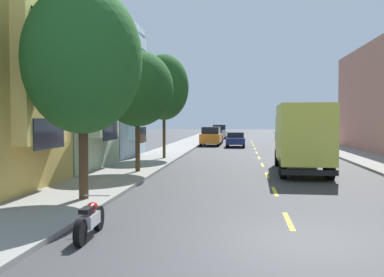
{
  "coord_description": "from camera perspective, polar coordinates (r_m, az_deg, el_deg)",
  "views": [
    {
      "loc": [
        -1.29,
        -10.29,
        2.75
      ],
      "look_at": [
        -5.19,
        25.8,
        1.18
      ],
      "focal_mm": 42.41,
      "sensor_mm": 36.0,
      "label": 1
    }
  ],
  "objects": [
    {
      "name": "lane_centerline_dashes",
      "position": [
        34.92,
        8.27,
        -2.05
      ],
      "size": [
        0.14,
        47.2,
        0.01
      ],
      "color": "yellow",
      "rests_on": "ground_plane"
    },
    {
      "name": "moving_navy_sedan",
      "position": [
        44.56,
        5.51,
        -0.1
      ],
      "size": [
        1.8,
        4.5,
        1.43
      ],
      "color": "navy",
      "rests_on": "ground_plane"
    },
    {
      "name": "parked_suv_orange",
      "position": [
        46.5,
        2.42,
        0.31
      ],
      "size": [
        2.04,
        4.84,
        1.93
      ],
      "color": "orange",
      "rests_on": "ground_plane"
    },
    {
      "name": "townhouse_third_powder_blue",
      "position": [
        33.58,
        -16.44,
        5.48
      ],
      "size": [
        11.73,
        7.47,
        9.53
      ],
      "color": "#9EB7CC",
      "rests_on": "ground_plane"
    },
    {
      "name": "parked_wagon_red",
      "position": [
        43.6,
        13.62,
        -0.15
      ],
      "size": [
        1.95,
        4.75,
        1.5
      ],
      "color": "#AD1E1E",
      "rests_on": "ground_plane"
    },
    {
      "name": "parked_sedan_burgundy",
      "position": [
        52.72,
        2.94,
        0.3
      ],
      "size": [
        1.9,
        4.54,
        1.43
      ],
      "color": "maroon",
      "rests_on": "ground_plane"
    },
    {
      "name": "ground_plane",
      "position": [
        40.41,
        7.99,
        -1.45
      ],
      "size": [
        160.0,
        160.0,
        0.0
      ],
      "primitive_type": "plane",
      "color": "#38383A"
    },
    {
      "name": "sidewalk_right",
      "position": [
        39.29,
        18.49,
        -1.56
      ],
      "size": [
        3.2,
        120.0,
        0.14
      ],
      "primitive_type": "cube",
      "color": "gray",
      "rests_on": "ground_plane"
    },
    {
      "name": "delivery_box_truck",
      "position": [
        23.68,
        13.64,
        0.47
      ],
      "size": [
        2.64,
        7.89,
        3.46
      ],
      "color": "#D8D84C",
      "rests_on": "ground_plane"
    },
    {
      "name": "sidewalk_left",
      "position": [
        38.82,
        -2.45,
        -1.48
      ],
      "size": [
        3.2,
        120.0,
        0.14
      ],
      "primitive_type": "cube",
      "color": "gray",
      "rests_on": "ground_plane"
    },
    {
      "name": "townhouse_second_sage",
      "position": [
        26.75,
        -22.61,
        9.45
      ],
      "size": [
        11.43,
        7.47,
        12.56
      ],
      "color": "#99AD8E",
      "rests_on": "ground_plane"
    },
    {
      "name": "parked_motorcycle",
      "position": [
        10.9,
        -12.7,
        -9.97
      ],
      "size": [
        0.62,
        2.05,
        0.9
      ],
      "color": "black",
      "rests_on": "ground_plane"
    },
    {
      "name": "street_tree_second",
      "position": [
        22.71,
        -6.89,
        6.25
      ],
      "size": [
        3.58,
        3.58,
        6.0
      ],
      "color": "#47331E",
      "rests_on": "sidewalk_left"
    },
    {
      "name": "street_tree_third",
      "position": [
        30.39,
        -3.55,
        6.46
      ],
      "size": [
        3.3,
        3.3,
        6.92
      ],
      "color": "#47331E",
      "rests_on": "sidewalk_left"
    },
    {
      "name": "parked_hatchback_forest",
      "position": [
        60.82,
        11.35,
        0.55
      ],
      "size": [
        1.78,
        4.02,
        1.5
      ],
      "color": "#194C28",
      "rests_on": "ground_plane"
    },
    {
      "name": "street_tree_nearest",
      "position": [
        15.29,
        -13.62,
        9.64
      ],
      "size": [
        3.87,
        3.87,
        6.96
      ],
      "color": "#47331E",
      "rests_on": "sidewalk_left"
    },
    {
      "name": "parked_suv_silver",
      "position": [
        63.7,
        3.5,
        0.89
      ],
      "size": [
        2.02,
        4.83,
        1.93
      ],
      "color": "#B2B5BA",
      "rests_on": "ground_plane"
    }
  ]
}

